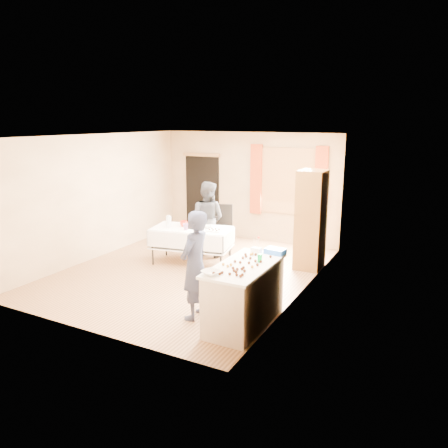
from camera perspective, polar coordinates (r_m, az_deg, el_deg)
The scene contains 29 objects.
floor at distance 8.60m, azimuth -4.51°, elevation -6.25°, with size 4.50×5.50×0.02m, color #9E7047.
ceiling at distance 8.09m, azimuth -4.86°, elevation 11.48°, with size 4.50×5.50×0.02m, color white.
wall_back at distance 10.64m, azimuth 3.29°, elevation 4.92°, with size 4.50×0.02×2.60m, color tan.
wall_front at distance 6.16m, azimuth -18.50°, elevation -2.21°, with size 4.50×0.02×2.60m, color tan.
wall_left at distance 9.63m, azimuth -16.16°, elevation 3.48°, with size 0.02×5.50×2.60m, color tan.
wall_right at distance 7.31m, azimuth 10.48°, elevation 0.71°, with size 0.02×5.50×2.60m, color tan.
window_frame at distance 10.21m, azimuth 8.35°, elevation 5.56°, with size 1.32×0.06×1.52m, color olive.
window_pane at distance 10.20m, azimuth 8.32°, elevation 5.55°, with size 1.20×0.02×1.40m, color white.
curtain_left at distance 10.45m, azimuth 4.21°, elevation 5.84°, with size 0.28×0.06×1.65m, color #A53816.
curtain_right at distance 9.94m, azimuth 12.51°, elevation 5.16°, with size 0.28×0.06×1.65m, color #A53816.
doorway at distance 11.26m, azimuth -2.84°, elevation 3.85°, with size 0.95×0.04×2.00m, color black.
door_lintel at distance 11.10m, azimuth -2.98°, elevation 9.02°, with size 1.05×0.06×0.08m, color olive.
cabinet at distance 8.69m, azimuth 11.29°, elevation 0.52°, with size 0.50×0.60×1.95m, color brown.
counter at distance 6.33m, azimuth 2.69°, elevation -9.19°, with size 0.71×1.49×0.91m.
party_table at distance 8.94m, azimuth -4.24°, elevation -2.39°, with size 1.73×1.11×0.75m.
chair at distance 9.70m, azimuth -0.27°, elevation -1.88°, with size 0.56×0.56×1.06m.
girl at distance 6.42m, azimuth -3.83°, elevation -5.41°, with size 0.39×0.60×1.63m, color #222641.
woman at distance 9.41m, azimuth -2.22°, elevation 0.71°, with size 0.82×0.65×1.61m, color black.
soda_can at distance 6.25m, azimuth 4.70°, elevation -4.46°, with size 0.07×0.07×0.12m, color #089E37.
mixing_bowl at distance 5.75m, azimuth -1.71°, elevation -6.38°, with size 0.30×0.30×0.06m, color white.
foam_block at distance 6.68m, azimuth 4.22°, elevation -3.42°, with size 0.15×0.10×0.08m, color white.
blue_basket at distance 6.66m, azimuth 6.70°, elevation -3.54°, with size 0.30×0.20×0.08m, color #2A70F4.
pitcher at distance 8.94m, azimuth -7.25°, elevation 0.28°, with size 0.11×0.11×0.22m, color silver.
cup_red at distance 8.96m, azimuth -5.28°, elevation 0.03°, with size 0.19×0.19×0.12m, color red.
cup_rainbow at distance 8.71m, azimuth -4.97°, elevation -0.36°, with size 0.17×0.17×0.12m, color red.
small_bowl at distance 8.82m, azimuth -2.12°, elevation -0.35°, with size 0.19×0.19×0.05m, color white.
pastry_tray at distance 8.58m, azimuth -1.28°, elevation -0.86°, with size 0.28×0.20×0.02m, color white.
bottle at distance 9.25m, azimuth -7.27°, elevation 0.52°, with size 0.07×0.07×0.15m, color white.
cake_balls at distance 6.06m, azimuth 2.13°, elevation -5.40°, with size 0.51×1.06×0.04m.
Camera 1 is at (4.33, -6.83, 2.90)m, focal length 35.00 mm.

